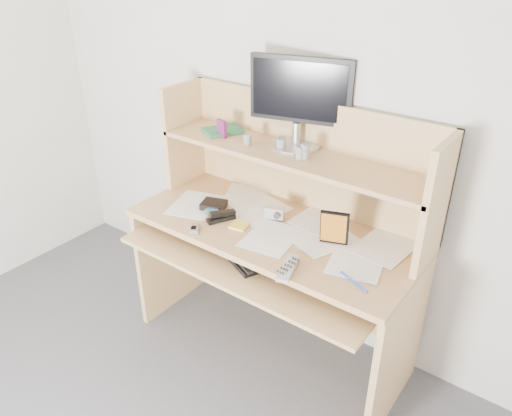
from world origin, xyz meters
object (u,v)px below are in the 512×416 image
Objects in this scene: desk at (282,230)px; keyboard at (236,243)px; monitor at (299,100)px; game_case at (334,228)px; tv_remote at (288,268)px.

desk reaches higher than keyboard.
monitor is (0.10, 0.36, 0.64)m from keyboard.
desk is at bearing -94.31° from monitor.
keyboard is 0.50m from game_case.
desk is 0.43m from tv_remote.
tv_remote is at bearing -52.74° from desk.
keyboard is 0.42m from tv_remote.
tv_remote is 0.30m from game_case.
monitor is (-0.28, 0.50, 0.54)m from tv_remote.
keyboard is 2.85× the size of tv_remote.
tv_remote is at bearing -121.51° from game_case.
keyboard is at bearing -124.51° from desk.
game_case is (0.31, -0.05, 0.15)m from desk.
monitor is at bearing 102.66° from tv_remote.
desk is 7.96× the size of game_case.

